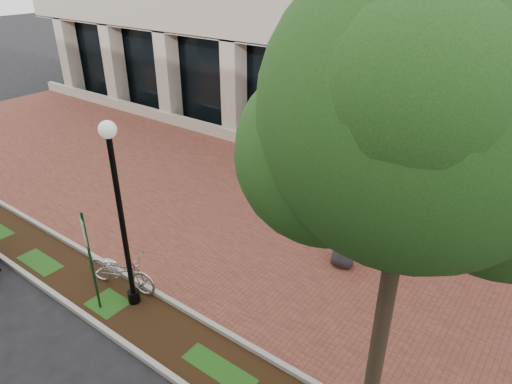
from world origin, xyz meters
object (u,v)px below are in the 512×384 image
Objects in this scene: parking_sign at (88,250)px; lamppost at (120,209)px; pedestrian_right at (345,238)px; street_tree at (421,131)px; locked_bicycle at (121,270)px; pedestrian_left at (285,172)px; pedestrian_mid at (286,157)px.

lamppost is (0.48, 0.62, 0.90)m from parking_sign.
street_tree is at bearing 114.47° from pedestrian_right.
parking_sign is at bearing 46.12° from pedestrian_right.
pedestrian_left is at bearing -17.03° from locked_bicycle.
pedestrian_mid is 1.17× the size of pedestrian_right.
pedestrian_mid is at bearing -45.52° from pedestrian_right.
locked_bicycle is (-0.16, 0.81, -1.09)m from parking_sign.
street_tree is 3.82× the size of pedestrian_mid.
pedestrian_right reaches higher than locked_bicycle.
pedestrian_mid is at bearing 95.02° from lamppost.
street_tree is at bearing 91.56° from pedestrian_left.
lamppost reaches higher than pedestrian_mid.
pedestrian_right is (-2.71, 4.56, -4.78)m from street_tree.
locked_bicycle is 1.17× the size of pedestrian_right.
lamppost reaches higher than pedestrian_left.
parking_sign is 0.57× the size of lamppost.
parking_sign is at bearing 83.35° from pedestrian_mid.
parking_sign is 6.14m from pedestrian_right.
pedestrian_mid reaches higher than locked_bicycle.
parking_sign is 1.29× the size of pedestrian_mid.
pedestrian_mid is at bearing -97.65° from pedestrian_left.
street_tree is 4.46× the size of pedestrian_right.
parking_sign reaches higher than locked_bicycle.
pedestrian_mid is at bearing 114.10° from parking_sign.
parking_sign is 1.30× the size of locked_bicycle.
parking_sign is at bearing -127.36° from lamppost.
pedestrian_right is (3.72, 4.83, -0.77)m from parking_sign.
lamppost is 2.64× the size of pedestrian_right.
pedestrian_left is at bearing -41.54° from pedestrian_right.
lamppost is at bearing 87.13° from pedestrian_mid.
street_tree is 7.14m from pedestrian_right.
parking_sign is 1.37m from locked_bicycle.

